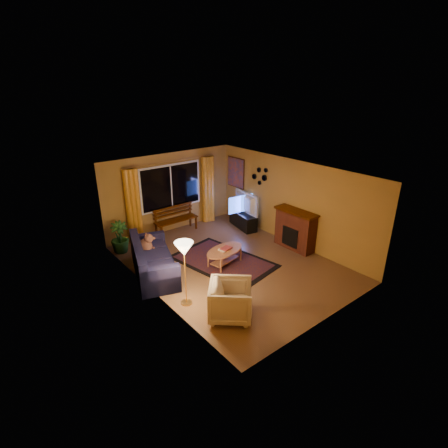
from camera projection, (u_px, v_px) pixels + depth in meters
floor at (231, 264)px, 9.31m from camera, size 4.50×6.00×0.02m
ceiling at (232, 171)px, 8.35m from camera, size 4.50×6.00×0.02m
wall_back at (171, 192)px, 11.01m from camera, size 4.50×0.02×2.50m
wall_left at (151, 245)px, 7.53m from camera, size 0.02×6.00×2.50m
wall_right at (291, 202)px, 10.13m from camera, size 0.02×6.00×2.50m
window at (171, 187)px, 10.88m from camera, size 2.00×0.02×1.30m
curtain_rod at (170, 162)px, 10.54m from camera, size 3.20×0.03×0.03m
curtain_left at (133, 206)px, 10.19m from camera, size 0.36×0.36×2.24m
curtain_right at (208, 190)px, 11.74m from camera, size 0.36×0.36×2.24m
bench at (177, 226)px, 11.15m from camera, size 1.43×0.44×0.43m
potted_plant at (120, 237)px, 9.79m from camera, size 0.54×0.54×0.90m
sofa at (154, 258)px, 8.68m from camera, size 1.56×2.31×0.86m
dog at (146, 242)px, 8.95m from camera, size 0.45×0.55×0.52m
armchair at (231, 299)px, 7.07m from camera, size 1.15×1.16×0.87m
floor_lamp at (185, 274)px, 7.38m from camera, size 0.30×0.30×1.48m
rug at (223, 261)px, 9.42m from camera, size 2.14×2.92×0.02m
coffee_table at (225, 257)px, 9.20m from camera, size 1.40×1.40×0.43m
tv_console at (243, 220)px, 11.52m from camera, size 0.64×1.25×0.50m
television at (243, 203)px, 11.29m from camera, size 0.29×1.21×0.69m
fireplace at (295, 230)px, 9.99m from camera, size 0.40×1.20×1.10m
mirror_cluster at (260, 175)px, 10.83m from camera, size 0.06×0.60×0.56m
painting at (236, 173)px, 11.72m from camera, size 0.04×0.76×0.96m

